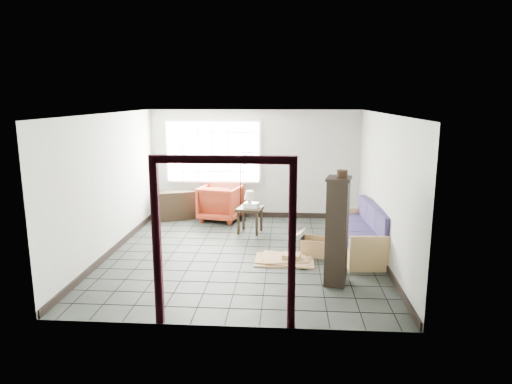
# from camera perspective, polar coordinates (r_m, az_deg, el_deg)

# --- Properties ---
(ground) EXTENTS (5.50, 5.50, 0.00)m
(ground) POSITION_cam_1_polar(r_m,az_deg,el_deg) (8.62, -1.46, -7.77)
(ground) COLOR black
(ground) RESTS_ON ground
(room_shell) EXTENTS (5.02, 5.52, 2.61)m
(room_shell) POSITION_cam_1_polar(r_m,az_deg,el_deg) (8.24, -1.51, 3.37)
(room_shell) COLOR #A5A9A3
(room_shell) RESTS_ON ground
(window_panel) EXTENTS (2.32, 0.08, 1.52)m
(window_panel) POSITION_cam_1_polar(r_m,az_deg,el_deg) (11.01, -5.39, 5.02)
(window_panel) COLOR silver
(window_panel) RESTS_ON ground
(doorway_trim) EXTENTS (1.80, 0.08, 2.20)m
(doorway_trim) POSITION_cam_1_polar(r_m,az_deg,el_deg) (5.65, -4.10, -3.68)
(doorway_trim) COLOR #340B15
(doorway_trim) RESTS_ON ground
(futon_sofa) EXTENTS (0.92, 2.10, 0.91)m
(futon_sofa) POSITION_cam_1_polar(r_m,az_deg,el_deg) (8.86, 13.16, -5.31)
(futon_sofa) COLOR #A28149
(futon_sofa) RESTS_ON ground
(armchair) EXTENTS (1.07, 1.03, 0.93)m
(armchair) POSITION_cam_1_polar(r_m,az_deg,el_deg) (10.88, -4.40, -1.12)
(armchair) COLOR maroon
(armchair) RESTS_ON ground
(side_table) EXTENTS (0.59, 0.59, 0.56)m
(side_table) POSITION_cam_1_polar(r_m,az_deg,el_deg) (9.83, -0.76, -2.50)
(side_table) COLOR black
(side_table) RESTS_ON ground
(table_lamp) EXTENTS (0.28, 0.28, 0.36)m
(table_lamp) POSITION_cam_1_polar(r_m,az_deg,el_deg) (9.78, -0.80, -0.49)
(table_lamp) COLOR black
(table_lamp) RESTS_ON side_table
(projector) EXTENTS (0.34, 0.29, 0.11)m
(projector) POSITION_cam_1_polar(r_m,az_deg,el_deg) (9.79, -0.58, -1.64)
(projector) COLOR silver
(projector) RESTS_ON side_table
(floor_lamp) EXTENTS (0.50, 0.32, 1.65)m
(floor_lamp) POSITION_cam_1_polar(r_m,az_deg,el_deg) (10.72, -1.28, 0.99)
(floor_lamp) COLOR black
(floor_lamp) RESTS_ON ground
(console_shelf) EXTENTS (0.94, 0.66, 0.68)m
(console_shelf) POSITION_cam_1_polar(r_m,az_deg,el_deg) (11.10, -9.78, -1.64)
(console_shelf) COLOR black
(console_shelf) RESTS_ON ground
(tall_shelf) EXTENTS (0.45, 0.53, 1.70)m
(tall_shelf) POSITION_cam_1_polar(r_m,az_deg,el_deg) (7.17, 10.09, -4.75)
(tall_shelf) COLOR black
(tall_shelf) RESTS_ON ground
(pot) EXTENTS (0.21, 0.21, 0.12)m
(pot) POSITION_cam_1_polar(r_m,az_deg,el_deg) (6.92, 10.73, 2.22)
(pot) COLOR black
(pot) RESTS_ON tall_shelf
(open_box) EXTENTS (0.86, 0.57, 0.45)m
(open_box) POSITION_cam_1_polar(r_m,az_deg,el_deg) (8.61, 7.32, -6.76)
(open_box) COLOR #9C834B
(open_box) RESTS_ON ground
(cardboard_pile) EXTENTS (1.06, 0.86, 0.15)m
(cardboard_pile) POSITION_cam_1_polar(r_m,az_deg,el_deg) (8.28, 3.67, -8.33)
(cardboard_pile) COLOR #9C834B
(cardboard_pile) RESTS_ON ground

